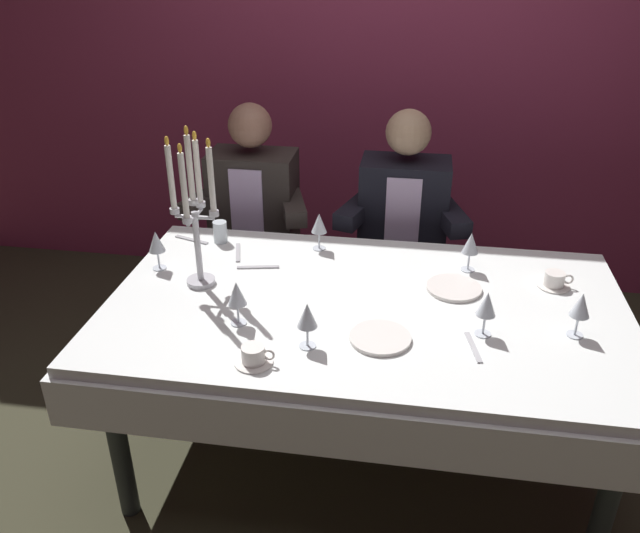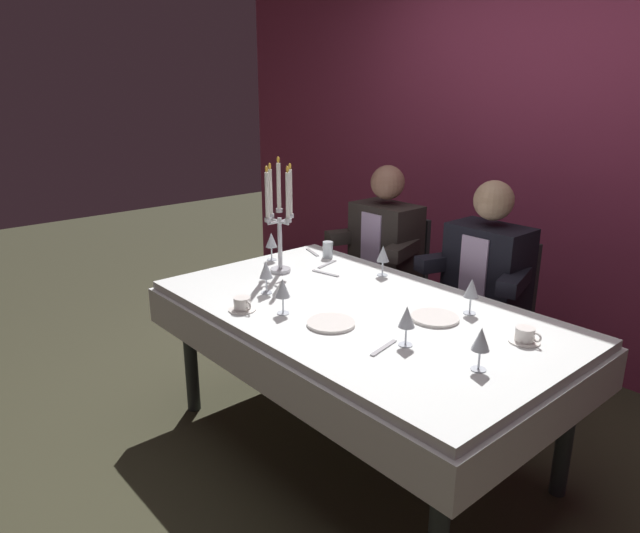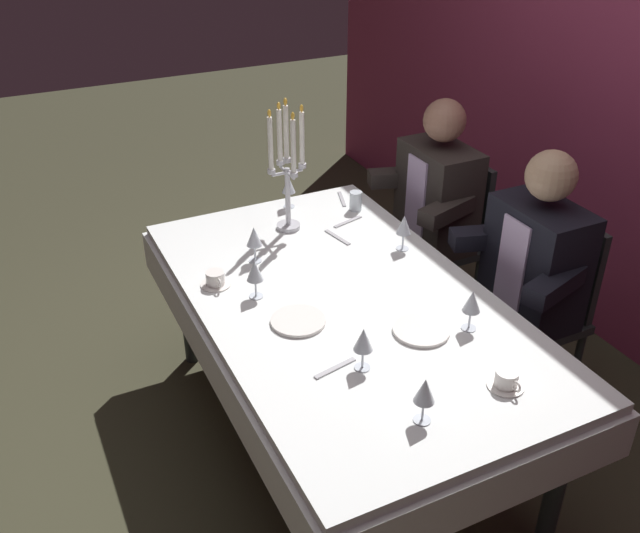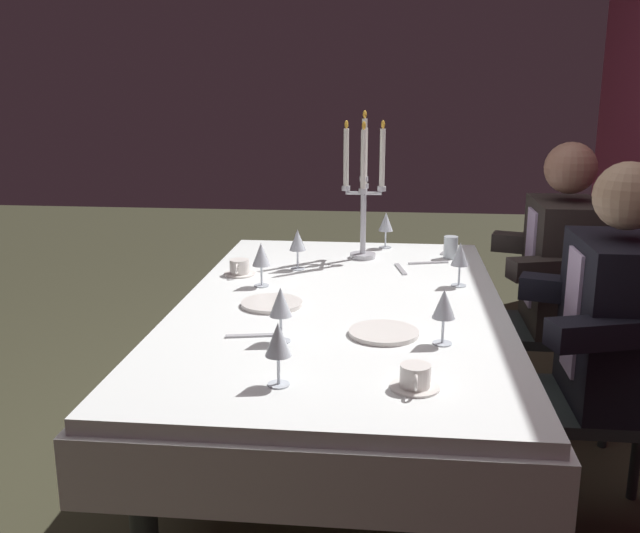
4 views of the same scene
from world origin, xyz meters
TOP-DOWN VIEW (x-y plane):
  - ground_plane at (0.00, 0.00)m, footprint 12.00×12.00m
  - dining_table at (0.00, 0.00)m, footprint 1.94×1.14m
  - candelabra at (-0.64, 0.04)m, footprint 0.19×0.19m
  - dinner_plate_0 at (0.07, -0.23)m, footprint 0.21×0.21m
  - dinner_plate_1 at (0.32, 0.15)m, footprint 0.21×0.21m
  - wine_glass_0 at (-0.24, 0.42)m, footprint 0.07×0.07m
  - wine_glass_1 at (-0.16, -0.31)m, footprint 0.07×0.07m
  - wine_glass_2 at (-0.85, 0.14)m, footprint 0.07×0.07m
  - wine_glass_3 at (0.41, -0.14)m, footprint 0.07×0.07m
  - wine_glass_4 at (-0.42, -0.21)m, footprint 0.07×0.07m
  - wine_glass_5 at (0.38, 0.32)m, footprint 0.07×0.07m
  - wine_glass_6 at (0.72, -0.10)m, footprint 0.07×0.07m
  - water_tumbler_0 at (-0.68, 0.42)m, footprint 0.06×0.06m
  - coffee_cup_0 at (0.70, 0.23)m, footprint 0.13×0.12m
  - coffee_cup_1 at (-0.31, -0.42)m, footprint 0.13×0.12m
  - fork_0 at (-0.46, 0.21)m, footprint 0.17×0.05m
  - fork_1 at (0.37, -0.23)m, footprint 0.05×0.17m
  - spoon_2 at (-0.81, 0.41)m, footprint 0.17×0.07m
  - fork_3 at (-0.57, 0.32)m, footprint 0.06×0.17m
  - seated_diner_0 at (-0.65, 0.89)m, footprint 0.63×0.48m
  - seated_diner_1 at (0.10, 0.89)m, footprint 0.63×0.48m

SIDE VIEW (x-z plane):
  - ground_plane at x=0.00m, z-range 0.00..0.00m
  - dining_table at x=0.00m, z-range 0.25..0.99m
  - seated_diner_0 at x=-0.65m, z-range 0.12..1.36m
  - seated_diner_1 at x=0.10m, z-range 0.12..1.36m
  - fork_0 at x=-0.46m, z-range 0.74..0.75m
  - fork_1 at x=0.37m, z-range 0.74..0.75m
  - spoon_2 at x=-0.81m, z-range 0.74..0.75m
  - fork_3 at x=-0.57m, z-range 0.74..0.75m
  - dinner_plate_0 at x=0.07m, z-range 0.74..0.75m
  - dinner_plate_1 at x=0.32m, z-range 0.74..0.75m
  - coffee_cup_0 at x=0.70m, z-range 0.74..0.80m
  - coffee_cup_1 at x=-0.31m, z-range 0.74..0.80m
  - water_tumbler_0 at x=-0.68m, z-range 0.74..0.84m
  - wine_glass_2 at x=-0.85m, z-range 0.77..0.94m
  - wine_glass_3 at x=0.41m, z-range 0.77..0.94m
  - wine_glass_4 at x=-0.42m, z-range 0.77..0.94m
  - wine_glass_5 at x=0.38m, z-range 0.77..0.94m
  - wine_glass_0 at x=-0.24m, z-range 0.77..0.94m
  - wine_glass_1 at x=-0.16m, z-range 0.77..0.94m
  - wine_glass_6 at x=0.72m, z-range 0.77..0.94m
  - candelabra at x=-0.64m, z-range 0.73..1.35m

